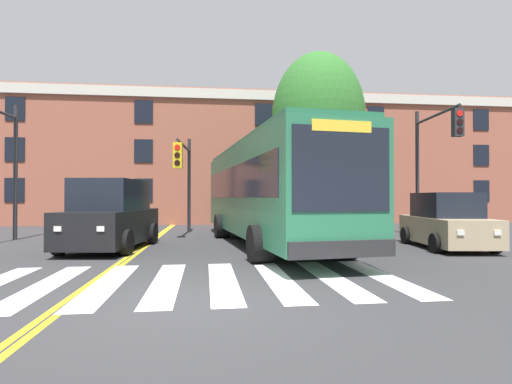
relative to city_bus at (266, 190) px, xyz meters
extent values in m
plane|color=#303033|center=(-2.32, -7.66, -1.96)|extent=(120.00, 120.00, 0.00)
cube|color=white|center=(-5.09, -6.01, -1.96)|extent=(0.61, 4.08, 0.01)
cube|color=white|center=(-3.96, -5.99, -1.96)|extent=(0.61, 4.08, 0.01)
cube|color=white|center=(-2.84, -5.98, -1.96)|extent=(0.61, 4.08, 0.01)
cube|color=white|center=(-1.71, -5.96, -1.96)|extent=(0.61, 4.08, 0.01)
cube|color=white|center=(-0.59, -5.95, -1.96)|extent=(0.61, 4.08, 0.01)
cube|color=white|center=(0.54, -5.93, -1.96)|extent=(0.61, 4.08, 0.01)
cube|color=white|center=(1.66, -5.92, -1.96)|extent=(0.61, 4.08, 0.01)
cube|color=gold|center=(-4.31, 8.02, -1.96)|extent=(0.12, 36.00, 0.01)
cube|color=gold|center=(-4.15, 8.02, -1.96)|extent=(0.12, 36.00, 0.01)
cube|color=#28704C|center=(0.00, 0.02, -0.04)|extent=(3.91, 12.42, 2.97)
cube|color=black|center=(1.21, 0.17, 0.26)|extent=(1.40, 11.16, 1.07)
cube|color=black|center=(-1.22, -0.13, 0.26)|extent=(1.40, 11.16, 1.07)
cube|color=black|center=(0.74, -6.05, 0.32)|extent=(2.18, 0.29, 1.78)
cube|color=yellow|center=(0.74, -6.05, 1.21)|extent=(1.33, 0.19, 0.24)
cube|color=#232326|center=(0.75, -6.08, -1.35)|extent=(2.38, 0.39, 0.36)
cube|color=#246444|center=(0.00, 0.02, 1.53)|extent=(3.70, 11.92, 0.16)
cylinder|color=black|center=(1.61, -3.59, -1.47)|extent=(0.68, 1.04, 0.98)
cylinder|color=black|center=(-0.69, -3.88, -1.47)|extent=(0.68, 1.04, 0.98)
cylinder|color=black|center=(0.81, 2.89, -1.47)|extent=(0.68, 1.04, 0.98)
cylinder|color=black|center=(-1.49, 2.61, -1.47)|extent=(0.68, 1.04, 0.98)
cube|color=black|center=(-5.18, -0.63, -1.22)|extent=(2.44, 4.83, 1.06)
cube|color=black|center=(-5.17, -0.59, -0.20)|extent=(2.04, 3.05, 0.99)
cube|color=white|center=(-4.88, -3.02, -1.11)|extent=(0.20, 0.06, 0.14)
cube|color=white|center=(-6.02, -2.89, -1.11)|extent=(0.20, 0.06, 0.14)
cylinder|color=black|center=(-4.37, -2.17, -1.58)|extent=(0.31, 0.78, 0.76)
cylinder|color=black|center=(-6.32, -1.95, -1.58)|extent=(0.31, 0.78, 0.76)
cylinder|color=black|center=(-4.04, 0.68, -1.58)|extent=(0.31, 0.78, 0.76)
cylinder|color=black|center=(-5.98, 0.91, -1.58)|extent=(0.31, 0.78, 0.76)
cube|color=tan|center=(5.82, -1.61, -1.36)|extent=(2.20, 4.11, 0.86)
cube|color=black|center=(5.82, -1.57, -0.53)|extent=(1.81, 2.33, 0.82)
cube|color=white|center=(6.09, -3.64, -1.28)|extent=(0.20, 0.06, 0.14)
cube|color=white|center=(5.06, -3.51, -1.28)|extent=(0.20, 0.06, 0.14)
cylinder|color=black|center=(6.55, -2.93, -1.66)|extent=(0.29, 0.62, 0.60)
cylinder|color=black|center=(4.79, -2.71, -1.66)|extent=(0.29, 0.62, 0.60)
cylinder|color=black|center=(6.85, -0.51, -1.66)|extent=(0.29, 0.62, 0.60)
cylinder|color=black|center=(5.09, -0.29, -1.66)|extent=(0.29, 0.62, 0.60)
cube|color=#236B70|center=(1.22, 8.78, -1.36)|extent=(1.87, 4.58, 0.83)
cube|color=black|center=(1.22, 8.92, -0.55)|extent=(1.65, 2.21, 0.80)
cube|color=white|center=(1.80, 6.50, -1.28)|extent=(0.20, 0.04, 0.14)
cube|color=white|center=(0.73, 6.48, -1.28)|extent=(0.20, 0.04, 0.14)
cylinder|color=black|center=(2.16, 7.39, -1.63)|extent=(0.23, 0.66, 0.66)
cylinder|color=black|center=(0.33, 7.35, -1.63)|extent=(0.23, 0.66, 0.66)
cylinder|color=black|center=(2.11, 10.21, -1.63)|extent=(0.23, 0.66, 0.66)
cylinder|color=black|center=(0.28, 10.18, -1.63)|extent=(0.23, 0.66, 0.66)
cylinder|color=#28282D|center=(7.11, 2.60, 0.78)|extent=(0.16, 0.16, 5.48)
cylinder|color=#28282D|center=(6.94, 0.82, 2.99)|extent=(0.45, 3.56, 0.11)
cube|color=#28282D|center=(6.78, -0.81, 2.39)|extent=(0.37, 0.31, 1.00)
cylinder|color=red|center=(6.77, -0.96, 2.69)|extent=(0.22, 0.05, 0.22)
cylinder|color=black|center=(6.77, -0.96, 2.39)|extent=(0.22, 0.05, 0.22)
cylinder|color=black|center=(6.77, -0.96, 2.09)|extent=(0.22, 0.05, 0.22)
cylinder|color=#28282D|center=(-9.67, 2.74, 0.71)|extent=(0.16, 0.16, 5.34)
cylinder|color=#28282D|center=(-3.00, 5.43, 0.30)|extent=(0.16, 0.16, 4.51)
cylinder|color=#28282D|center=(-3.12, 3.52, 1.97)|extent=(0.36, 3.83, 0.11)
cube|color=yellow|center=(-3.24, 1.76, 1.37)|extent=(0.36, 0.30, 1.00)
cylinder|color=red|center=(-3.25, 1.61, 1.67)|extent=(0.22, 0.04, 0.22)
cylinder|color=black|center=(-3.25, 1.61, 1.37)|extent=(0.22, 0.04, 0.22)
cylinder|color=black|center=(-3.25, 1.61, 1.07)|extent=(0.22, 0.04, 0.22)
cylinder|color=brown|center=(3.17, 4.61, -0.58)|extent=(0.65, 0.65, 2.76)
ellipsoid|color=#2D6B28|center=(3.17, 4.61, 3.50)|extent=(5.22, 5.46, 6.36)
cube|color=#9E5642|center=(1.33, 13.85, 2.28)|extent=(36.59, 6.49, 8.47)
cube|color=beige|center=(1.33, 10.53, 6.11)|extent=(36.59, 0.16, 0.60)
cube|color=black|center=(-13.31, 10.58, 0.16)|extent=(1.10, 0.06, 1.40)
cube|color=black|center=(-5.99, 10.58, 0.16)|extent=(1.10, 0.06, 1.40)
cube|color=black|center=(1.33, 10.58, 0.16)|extent=(1.10, 0.06, 1.40)
cube|color=black|center=(8.65, 10.58, 0.16)|extent=(1.10, 0.06, 1.40)
cube|color=black|center=(15.96, 10.58, 0.16)|extent=(1.10, 0.06, 1.40)
cube|color=black|center=(-13.31, 10.58, 2.53)|extent=(1.10, 0.06, 1.40)
cube|color=black|center=(-5.99, 10.58, 2.53)|extent=(1.10, 0.06, 1.40)
cube|color=black|center=(1.33, 10.58, 2.53)|extent=(1.10, 0.06, 1.40)
cube|color=black|center=(8.65, 10.58, 2.53)|extent=(1.10, 0.06, 1.40)
cube|color=black|center=(15.96, 10.58, 2.53)|extent=(1.10, 0.06, 1.40)
cube|color=black|center=(-13.31, 10.58, 4.90)|extent=(1.10, 0.06, 1.40)
cube|color=black|center=(-5.99, 10.58, 4.90)|extent=(1.10, 0.06, 1.40)
cube|color=black|center=(1.33, 10.58, 4.90)|extent=(1.10, 0.06, 1.40)
cube|color=black|center=(8.65, 10.58, 4.90)|extent=(1.10, 0.06, 1.40)
cube|color=black|center=(15.96, 10.58, 4.90)|extent=(1.10, 0.06, 1.40)
camera|label=1|loc=(-1.97, -14.06, -0.27)|focal=28.00mm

